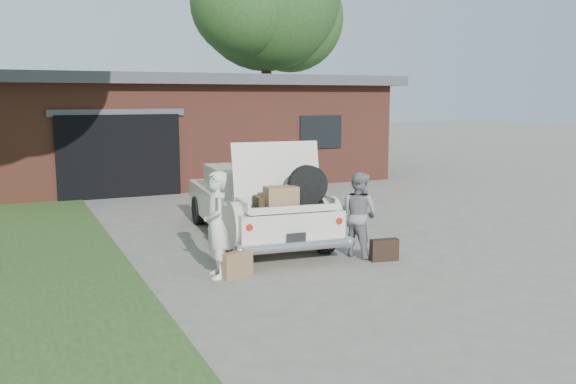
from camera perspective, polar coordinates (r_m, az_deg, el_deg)
name	(u,v)px	position (r m, az deg, el deg)	size (l,w,h in m)	color
ground	(304,265)	(9.80, 1.48, -6.87)	(90.00, 90.00, 0.00)	gray
house	(177,127)	(20.61, -10.31, 6.02)	(12.80, 7.80, 3.30)	brown
tree_right	(268,3)	(26.96, -1.87, 17.27)	(7.24, 6.29, 10.01)	#38281E
sedan	(256,202)	(11.56, -3.03, -0.95)	(2.24, 4.80, 1.91)	beige
woman_left	(216,225)	(9.05, -6.72, -3.06)	(0.58, 0.38, 1.59)	silver
woman_right	(359,214)	(10.26, 6.64, -2.08)	(0.70, 0.54, 1.44)	gray
suitcase_left	(237,264)	(9.16, -4.81, -6.77)	(0.50, 0.16, 0.39)	olive
suitcase_right	(384,250)	(10.14, 9.00, -5.38)	(0.47, 0.15, 0.36)	black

